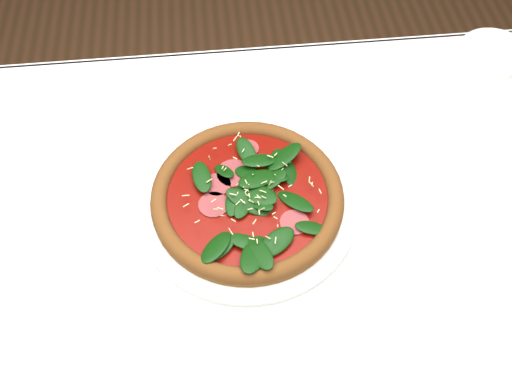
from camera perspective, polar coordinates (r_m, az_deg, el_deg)
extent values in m
cube|color=white|center=(0.82, -5.05, -6.06)|extent=(1.20, 0.80, 0.04)
cylinder|color=#4B2F1E|center=(1.42, 17.66, 0.87)|extent=(0.06, 0.06, 0.71)
cube|color=white|center=(1.14, -5.81, 9.48)|extent=(1.20, 0.01, 0.22)
cylinder|color=white|center=(0.83, -0.85, -1.10)|extent=(0.32, 0.32, 0.01)
torus|color=white|center=(0.83, -0.86, -0.95)|extent=(0.32, 0.32, 0.01)
cylinder|color=brown|center=(0.83, -0.86, -0.70)|extent=(0.35, 0.35, 0.01)
torus|color=#AB6327|center=(0.82, -0.87, -0.41)|extent=(0.35, 0.35, 0.02)
cylinder|color=maroon|center=(0.82, -0.87, -0.41)|extent=(0.29, 0.29, 0.00)
cylinder|color=#943B3F|center=(0.82, -0.87, -0.27)|extent=(0.26, 0.26, 0.00)
ellipsoid|color=#0F390A|center=(0.81, -0.88, 0.11)|extent=(0.28, 0.28, 0.02)
cylinder|color=beige|center=(0.81, -0.89, 0.33)|extent=(0.26, 0.26, 0.00)
cylinder|color=white|center=(1.14, 22.81, 12.73)|extent=(0.13, 0.13, 0.01)
torus|color=white|center=(1.13, 22.85, 12.83)|extent=(0.13, 0.13, 0.01)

